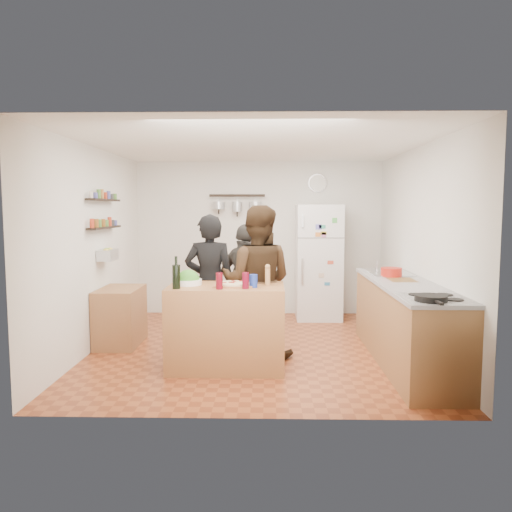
{
  "coord_description": "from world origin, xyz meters",
  "views": [
    {
      "loc": [
        0.15,
        -6.1,
        1.75
      ],
      "look_at": [
        0.0,
        0.1,
        1.15
      ],
      "focal_mm": 35.0,
      "sensor_mm": 36.0,
      "label": 1
    }
  ],
  "objects_px": {
    "salt_canister": "(253,281)",
    "person_back": "(246,283)",
    "prep_island": "(226,327)",
    "wall_clock": "(317,183)",
    "salad_bowl": "(188,282)",
    "side_table": "(120,316)",
    "person_center": "(257,282)",
    "skillet": "(431,298)",
    "red_bowl": "(391,272)",
    "wine_bottle": "(176,277)",
    "pepper_mill": "(268,277)",
    "counter_run": "(405,324)",
    "fridge": "(318,262)",
    "person_left": "(210,284)"
  },
  "relations": [
    {
      "from": "salt_canister",
      "to": "person_back",
      "type": "height_order",
      "value": "person_back"
    },
    {
      "from": "prep_island",
      "to": "salt_canister",
      "type": "xyz_separation_m",
      "value": [
        0.3,
        -0.12,
        0.52
      ]
    },
    {
      "from": "wall_clock",
      "to": "salad_bowl",
      "type": "bearing_deg",
      "value": -120.92
    },
    {
      "from": "salad_bowl",
      "to": "side_table",
      "type": "distance_m",
      "value": 1.45
    },
    {
      "from": "person_center",
      "to": "wall_clock",
      "type": "distance_m",
      "value": 2.88
    },
    {
      "from": "person_back",
      "to": "skillet",
      "type": "distance_m",
      "value": 2.66
    },
    {
      "from": "salad_bowl",
      "to": "wall_clock",
      "type": "xyz_separation_m",
      "value": [
        1.67,
        2.8,
        1.21
      ]
    },
    {
      "from": "prep_island",
      "to": "red_bowl",
      "type": "distance_m",
      "value": 2.14
    },
    {
      "from": "wine_bottle",
      "to": "salt_canister",
      "type": "relative_size",
      "value": 1.82
    },
    {
      "from": "salt_canister",
      "to": "side_table",
      "type": "distance_m",
      "value": 2.11
    },
    {
      "from": "pepper_mill",
      "to": "side_table",
      "type": "xyz_separation_m",
      "value": [
        -1.89,
        0.85,
        -0.64
      ]
    },
    {
      "from": "person_back",
      "to": "wall_clock",
      "type": "distance_m",
      "value": 2.48
    },
    {
      "from": "salad_bowl",
      "to": "person_center",
      "type": "distance_m",
      "value": 0.84
    },
    {
      "from": "counter_run",
      "to": "side_table",
      "type": "height_order",
      "value": "counter_run"
    },
    {
      "from": "pepper_mill",
      "to": "skillet",
      "type": "height_order",
      "value": "pepper_mill"
    },
    {
      "from": "person_center",
      "to": "side_table",
      "type": "relative_size",
      "value": 2.22
    },
    {
      "from": "pepper_mill",
      "to": "skillet",
      "type": "bearing_deg",
      "value": -33.68
    },
    {
      "from": "salt_canister",
      "to": "person_center",
      "type": "height_order",
      "value": "person_center"
    },
    {
      "from": "red_bowl",
      "to": "fridge",
      "type": "bearing_deg",
      "value": 111.22
    },
    {
      "from": "person_back",
      "to": "side_table",
      "type": "relative_size",
      "value": 1.93
    },
    {
      "from": "person_back",
      "to": "fridge",
      "type": "distance_m",
      "value": 1.8
    },
    {
      "from": "counter_run",
      "to": "fridge",
      "type": "bearing_deg",
      "value": 108.06
    },
    {
      "from": "red_bowl",
      "to": "side_table",
      "type": "xyz_separation_m",
      "value": [
        -3.39,
        0.19,
        -0.61
      ]
    },
    {
      "from": "counter_run",
      "to": "wall_clock",
      "type": "height_order",
      "value": "wall_clock"
    },
    {
      "from": "prep_island",
      "to": "wall_clock",
      "type": "bearing_deg",
      "value": 66.21
    },
    {
      "from": "person_back",
      "to": "salad_bowl",
      "type": "bearing_deg",
      "value": 89.39
    },
    {
      "from": "person_back",
      "to": "person_left",
      "type": "bearing_deg",
      "value": 78.91
    },
    {
      "from": "person_left",
      "to": "side_table",
      "type": "xyz_separation_m",
      "value": [
        -1.19,
        0.3,
        -0.47
      ]
    },
    {
      "from": "wine_bottle",
      "to": "skillet",
      "type": "distance_m",
      "value": 2.51
    },
    {
      "from": "salad_bowl",
      "to": "red_bowl",
      "type": "xyz_separation_m",
      "value": [
        2.37,
        0.66,
        0.03
      ]
    },
    {
      "from": "person_center",
      "to": "wine_bottle",
      "type": "bearing_deg",
      "value": 46.78
    },
    {
      "from": "pepper_mill",
      "to": "person_left",
      "type": "distance_m",
      "value": 0.9
    },
    {
      "from": "prep_island",
      "to": "salad_bowl",
      "type": "distance_m",
      "value": 0.64
    },
    {
      "from": "salt_canister",
      "to": "person_center",
      "type": "distance_m",
      "value": 0.56
    },
    {
      "from": "salad_bowl",
      "to": "wine_bottle",
      "type": "height_order",
      "value": "wine_bottle"
    },
    {
      "from": "salt_canister",
      "to": "person_left",
      "type": "relative_size",
      "value": 0.08
    },
    {
      "from": "prep_island",
      "to": "person_center",
      "type": "distance_m",
      "value": 0.69
    },
    {
      "from": "salad_bowl",
      "to": "person_center",
      "type": "relative_size",
      "value": 0.17
    },
    {
      "from": "person_center",
      "to": "counter_run",
      "type": "xyz_separation_m",
      "value": [
        1.68,
        -0.22,
        -0.44
      ]
    },
    {
      "from": "pepper_mill",
      "to": "side_table",
      "type": "height_order",
      "value": "pepper_mill"
    },
    {
      "from": "person_back",
      "to": "side_table",
      "type": "height_order",
      "value": "person_back"
    },
    {
      "from": "person_left",
      "to": "fridge",
      "type": "bearing_deg",
      "value": -126.17
    },
    {
      "from": "red_bowl",
      "to": "fridge",
      "type": "xyz_separation_m",
      "value": [
        -0.7,
        1.8,
        -0.07
      ]
    },
    {
      "from": "person_back",
      "to": "wall_clock",
      "type": "height_order",
      "value": "wall_clock"
    },
    {
      "from": "pepper_mill",
      "to": "person_left",
      "type": "bearing_deg",
      "value": 141.85
    },
    {
      "from": "pepper_mill",
      "to": "fridge",
      "type": "relative_size",
      "value": 0.1
    },
    {
      "from": "salt_canister",
      "to": "wall_clock",
      "type": "relative_size",
      "value": 0.46
    },
    {
      "from": "prep_island",
      "to": "salad_bowl",
      "type": "relative_size",
      "value": 4.16
    },
    {
      "from": "prep_island",
      "to": "person_back",
      "type": "height_order",
      "value": "person_back"
    },
    {
      "from": "wine_bottle",
      "to": "side_table",
      "type": "distance_m",
      "value": 1.61
    }
  ]
}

